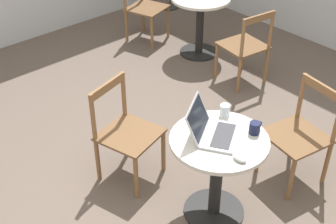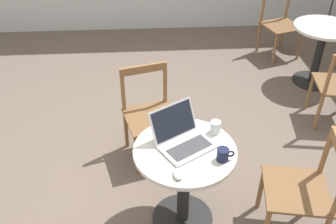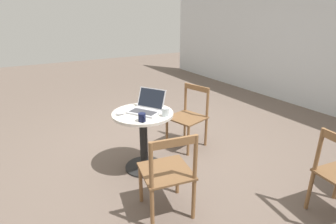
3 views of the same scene
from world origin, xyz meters
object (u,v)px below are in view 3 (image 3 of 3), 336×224
at_px(chair_near_back, 189,117).
at_px(mug, 142,117).
at_px(cafe_table_near, 143,130).
at_px(drinking_glass, 165,112).
at_px(mouse, 120,113).
at_px(laptop, 147,107).
at_px(chair_near_right, 168,173).

distance_m(chair_near_back, mug, 1.06).
height_order(cafe_table_near, drinking_glass, drinking_glass).
relative_size(mouse, drinking_glass, 1.09).
xyz_separation_m(laptop, mug, (0.24, -0.17, -0.00)).
bearing_deg(laptop, mug, -35.24).
bearing_deg(mouse, cafe_table_near, 74.41).
bearing_deg(mug, cafe_table_near, 153.46).
xyz_separation_m(cafe_table_near, laptop, (-0.01, 0.05, 0.26)).
xyz_separation_m(mouse, drinking_glass, (0.29, 0.40, 0.03)).
bearing_deg(cafe_table_near, chair_near_right, -10.64).
xyz_separation_m(mouse, mug, (0.30, 0.12, 0.03)).
distance_m(mouse, mug, 0.32).
distance_m(chair_near_back, laptop, 0.83).
bearing_deg(chair_near_back, mug, -63.70).
height_order(cafe_table_near, mug, mug).
xyz_separation_m(mug, drinking_glass, (-0.00, 0.28, 0.00)).
distance_m(chair_near_back, mouse, 1.08).
height_order(laptop, mouse, laptop).
height_order(chair_near_back, laptop, laptop).
bearing_deg(drinking_glass, laptop, -155.43).
relative_size(chair_near_back, mouse, 8.35).
relative_size(laptop, drinking_glass, 5.01).
bearing_deg(mouse, laptop, 78.99).
height_order(chair_near_back, drinking_glass, chair_near_back).
xyz_separation_m(chair_near_back, laptop, (0.21, -0.74, 0.33)).
xyz_separation_m(chair_near_back, chair_near_right, (1.02, -0.94, 0.00)).
relative_size(chair_near_right, mug, 7.37).
height_order(chair_near_right, drinking_glass, chair_near_right).
bearing_deg(cafe_table_near, mug, -26.54).
bearing_deg(mug, chair_near_right, -3.57).
bearing_deg(drinking_glass, chair_near_right, -28.64).
distance_m(cafe_table_near, drinking_glass, 0.38).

